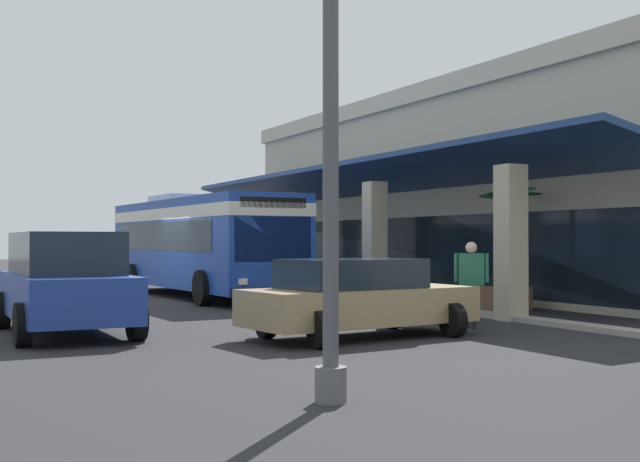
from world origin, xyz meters
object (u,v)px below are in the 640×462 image
Objects in this scene: parked_suv_blue at (65,282)px; pedestrian at (471,279)px; parked_sedan_tan at (358,298)px; potted_palm at (506,282)px; transit_bus at (199,239)px; lot_light_pole at (331,60)px.

pedestrian is at bearing 71.00° from parked_suv_blue.
pedestrian reaches higher than parked_sedan_tan.
parked_suv_blue is at bearing -109.00° from pedestrian.
potted_palm is at bearing 131.88° from pedestrian.
parked_suv_blue is at bearing -32.24° from transit_bus.
transit_bus is at bearing -170.41° from pedestrian.
potted_palm reaches higher than parked_suv_blue.
parked_suv_blue is (9.07, -5.72, -0.84)m from transit_bus.
lot_light_pole is at bearing -32.34° from parked_sedan_tan.
parked_sedan_tan is at bearing -4.57° from transit_bus.
transit_bus is 2.35× the size of parked_suv_blue.
parked_sedan_tan is 0.64× the size of lot_light_pole.
potted_palm is at bearing 119.11° from parked_sedan_tan.
parked_sedan_tan is at bearing 56.93° from parked_suv_blue.
transit_bus is 1.58× the size of lot_light_pole.
potted_palm is 13.47m from lot_light_pole.
potted_palm is (-3.62, 6.50, -0.03)m from parked_sedan_tan.
lot_light_pole is (8.23, 1.50, 2.82)m from parked_suv_blue.
transit_bus is 3.52× the size of potted_palm.
lot_light_pole reaches higher than parked_suv_blue.
potted_palm is at bearing 92.68° from parked_suv_blue.
potted_palm reaches higher than parked_sedan_tan.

